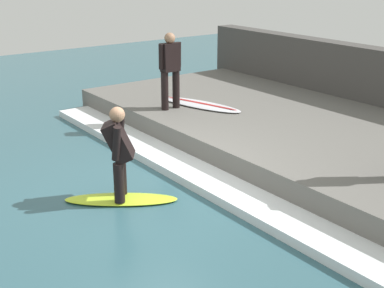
% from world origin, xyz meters
% --- Properties ---
extents(ground_plane, '(28.00, 28.00, 0.00)m').
position_xyz_m(ground_plane, '(0.00, 0.00, 0.00)').
color(ground_plane, '#335B66').
extents(concrete_ledge, '(4.40, 10.52, 0.49)m').
position_xyz_m(concrete_ledge, '(3.48, 0.00, 0.25)').
color(concrete_ledge, '#66635E').
rests_on(concrete_ledge, ground_plane).
extents(wave_foam_crest, '(0.72, 9.99, 0.14)m').
position_xyz_m(wave_foam_crest, '(0.92, 0.00, 0.07)').
color(wave_foam_crest, white).
rests_on(wave_foam_crest, ground_plane).
extents(surfboard_riding, '(1.66, 1.38, 0.06)m').
position_xyz_m(surfboard_riding, '(-0.53, 0.13, 0.03)').
color(surfboard_riding, '#BFE02D').
rests_on(surfboard_riding, ground_plane).
extents(surfer_riding, '(0.59, 0.58, 1.42)m').
position_xyz_m(surfer_riding, '(-0.53, 0.13, 0.85)').
color(surfer_riding, black).
rests_on(surfer_riding, surfboard_riding).
extents(surfer_waiting_near, '(0.54, 0.24, 1.58)m').
position_xyz_m(surfer_waiting_near, '(2.04, 2.56, 1.38)').
color(surfer_waiting_near, black).
rests_on(surfer_waiting_near, concrete_ledge).
extents(surfboard_waiting_near, '(1.09, 2.09, 0.07)m').
position_xyz_m(surfboard_waiting_near, '(2.68, 2.37, 0.53)').
color(surfboard_waiting_near, silver).
rests_on(surfboard_waiting_near, concrete_ledge).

